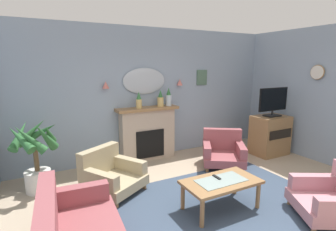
% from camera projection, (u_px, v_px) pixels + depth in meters
% --- Properties ---
extents(floor, '(6.98, 6.42, 0.10)m').
position_uv_depth(floor, '(232.00, 217.00, 3.66)').
color(floor, tan).
rests_on(floor, ground).
extents(wall_back, '(6.98, 0.10, 2.84)m').
position_uv_depth(wall_back, '(151.00, 94.00, 5.77)').
color(wall_back, '#8C9EB2').
rests_on(wall_back, ground).
extents(patterned_rug, '(3.20, 2.40, 0.01)m').
position_uv_depth(patterned_rug, '(223.00, 206.00, 3.82)').
color(patterned_rug, '#38475B').
rests_on(patterned_rug, ground).
extents(fireplace, '(1.36, 0.36, 1.16)m').
position_uv_depth(fireplace, '(148.00, 134.00, 5.65)').
color(fireplace, tan).
rests_on(fireplace, ground).
extents(mantel_vase_centre, '(0.12, 0.12, 0.35)m').
position_uv_depth(mantel_vase_centre, '(139.00, 101.00, 5.39)').
color(mantel_vase_centre, tan).
rests_on(mantel_vase_centre, fireplace).
extents(mantel_vase_right, '(0.14, 0.14, 0.36)m').
position_uv_depth(mantel_vase_right, '(160.00, 99.00, 5.62)').
color(mantel_vase_right, tan).
rests_on(mantel_vase_right, fireplace).
extents(mantel_vase_left, '(0.13, 0.13, 0.40)m').
position_uv_depth(mantel_vase_left, '(169.00, 98.00, 5.71)').
color(mantel_vase_left, silver).
rests_on(mantel_vase_left, fireplace).
extents(wall_mirror, '(0.96, 0.06, 0.56)m').
position_uv_depth(wall_mirror, '(144.00, 81.00, 5.55)').
color(wall_mirror, '#B2BCC6').
extents(wall_sconce_left, '(0.14, 0.14, 0.14)m').
position_uv_depth(wall_sconce_left, '(106.00, 85.00, 5.13)').
color(wall_sconce_left, '#D17066').
extents(wall_sconce_right, '(0.14, 0.14, 0.14)m').
position_uv_depth(wall_sconce_right, '(180.00, 82.00, 5.91)').
color(wall_sconce_right, '#D17066').
extents(wall_clock, '(0.04, 0.31, 0.31)m').
position_uv_depth(wall_clock, '(317.00, 72.00, 5.39)').
color(wall_clock, silver).
extents(framed_picture, '(0.28, 0.03, 0.36)m').
position_uv_depth(framed_picture, '(202.00, 77.00, 6.24)').
color(framed_picture, '#4C6B56').
extents(coffee_table, '(1.10, 0.60, 0.45)m').
position_uv_depth(coffee_table, '(221.00, 184.00, 3.69)').
color(coffee_table, olive).
rests_on(coffee_table, ground).
extents(tv_remote, '(0.04, 0.16, 0.02)m').
position_uv_depth(tv_remote, '(217.00, 177.00, 3.76)').
color(tv_remote, black).
rests_on(tv_remote, coffee_table).
extents(armchair_in_corner, '(1.11, 1.11, 0.71)m').
position_uv_depth(armchair_in_corner, '(110.00, 174.00, 4.24)').
color(armchair_in_corner, tan).
rests_on(armchair_in_corner, ground).
extents(armchair_by_coffee_table, '(1.12, 1.12, 0.71)m').
position_uv_depth(armchair_by_coffee_table, '(223.00, 151.00, 5.37)').
color(armchair_by_coffee_table, '#934C51').
rests_on(armchair_by_coffee_table, ground).
extents(armchair_near_fireplace, '(1.10, 1.10, 0.71)m').
position_uv_depth(armchair_near_fireplace, '(335.00, 198.00, 3.47)').
color(armchair_near_fireplace, '#B77A84').
rests_on(armchair_near_fireplace, ground).
extents(tv_cabinet, '(0.80, 0.57, 0.90)m').
position_uv_depth(tv_cabinet, '(270.00, 135.00, 6.00)').
color(tv_cabinet, olive).
rests_on(tv_cabinet, ground).
extents(tv_flatscreen, '(0.84, 0.24, 0.65)m').
position_uv_depth(tv_flatscreen, '(273.00, 101.00, 5.83)').
color(tv_flatscreen, black).
rests_on(tv_flatscreen, tv_cabinet).
extents(potted_plant_tall_palm, '(0.81, 0.81, 1.22)m').
position_uv_depth(potted_plant_tall_palm, '(36.00, 153.00, 4.18)').
color(potted_plant_tall_palm, silver).
rests_on(potted_plant_tall_palm, ground).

